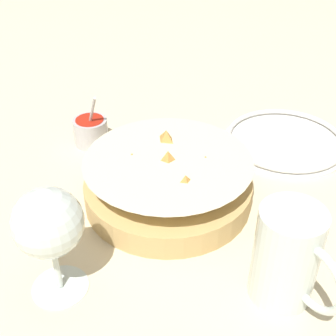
{
  "coord_description": "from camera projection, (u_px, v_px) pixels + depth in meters",
  "views": [
    {
      "loc": [
        0.48,
        -0.27,
        0.43
      ],
      "look_at": [
        0.04,
        0.01,
        0.06
      ],
      "focal_mm": 50.0,
      "sensor_mm": 36.0,
      "label": 1
    }
  ],
  "objects": [
    {
      "name": "ground_plane",
      "position": [
        151.0,
        187.0,
        0.69
      ],
      "size": [
        4.0,
        4.0,
        0.0
      ],
      "primitive_type": "plane",
      "color": "beige"
    },
    {
      "name": "wine_glass",
      "position": [
        48.0,
        226.0,
        0.48
      ],
      "size": [
        0.08,
        0.08,
        0.14
      ],
      "color": "silver",
      "rests_on": "ground_plane"
    },
    {
      "name": "side_plate",
      "position": [
        285.0,
        140.0,
        0.79
      ],
      "size": [
        0.21,
        0.21,
        0.01
      ],
      "color": "white",
      "rests_on": "ground_plane"
    },
    {
      "name": "beer_mug",
      "position": [
        287.0,
        259.0,
        0.5
      ],
      "size": [
        0.12,
        0.07,
        0.12
      ],
      "color": "silver",
      "rests_on": "ground_plane"
    },
    {
      "name": "sauce_cup",
      "position": [
        91.0,
        130.0,
        0.78
      ],
      "size": [
        0.06,
        0.06,
        0.1
      ],
      "color": "#B7B7BC",
      "rests_on": "ground_plane"
    },
    {
      "name": "food_basket",
      "position": [
        168.0,
        181.0,
        0.65
      ],
      "size": [
        0.23,
        0.23,
        0.08
      ],
      "color": "tan",
      "rests_on": "ground_plane"
    }
  ]
}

